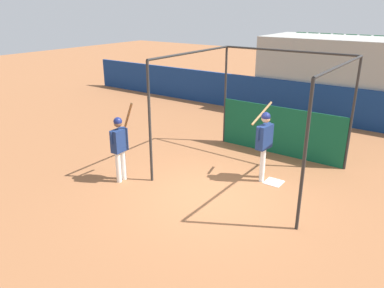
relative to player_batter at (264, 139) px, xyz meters
name	(u,v)px	position (x,y,z in m)	size (l,w,h in m)	color
ground_plane	(212,195)	(-0.61, -1.50, -1.13)	(60.00, 60.00, 0.00)	#935B38
outfield_wall	(316,103)	(-0.61, 6.03, -0.39)	(24.00, 0.12, 1.48)	navy
bleacher_section	(331,75)	(-0.61, 7.69, 0.45)	(5.40, 3.20, 3.16)	#9E9E99
batting_cage	(273,118)	(-0.35, 1.33, 0.18)	(4.01, 3.76, 3.16)	#282828
home_plate	(274,182)	(0.36, -0.01, -1.12)	(0.44, 0.44, 0.02)	white
player_batter	(264,139)	(0.00, 0.00, 0.00)	(0.52, 0.96, 1.96)	white
player_waiting	(120,143)	(-2.96, -2.20, -0.08)	(0.57, 0.78, 2.08)	white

